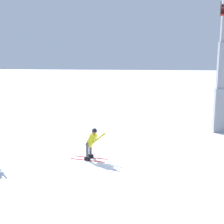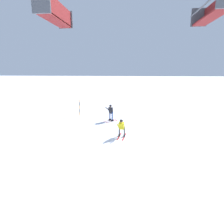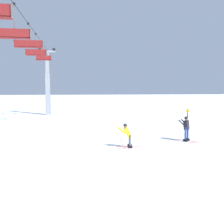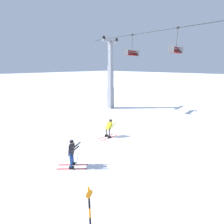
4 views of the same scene
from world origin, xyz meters
name	(u,v)px [view 1 (image 1 of 4)]	position (x,y,z in m)	size (l,w,h in m)	color
ground_plane	(101,153)	(0.00, 0.00, 0.00)	(260.00, 260.00, 0.00)	white
skier_carving_main	(92,141)	(0.99, -0.20, 0.88)	(0.82, 1.79, 1.66)	red
lift_tower_near	(222,72)	(-5.53, 6.79, 3.90)	(0.69, 2.76, 9.22)	gray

